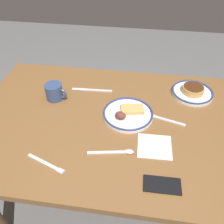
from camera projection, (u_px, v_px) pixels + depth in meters
The scene contains 11 objects.
ground_plane at pixel (106, 194), 1.68m from camera, with size 6.00×6.00×0.00m, color #616160.
dining_table at pixel (104, 134), 1.27m from camera, with size 1.35×0.94×0.73m.
plate_near_main at pixel (128, 114), 1.20m from camera, with size 0.26×0.26×0.05m.
plate_center_pancakes at pixel (192, 91), 1.34m from camera, with size 0.23×0.23×0.05m.
coffee_mug at pixel (55, 92), 1.29m from camera, with size 0.12×0.09×0.09m.
cell_phone at pixel (162, 185), 0.91m from camera, with size 0.14×0.07×0.01m, color black.
paper_napkin at pixel (155, 146), 1.06m from camera, with size 0.15×0.14×0.00m, color white.
fork_near at pixel (46, 164), 0.99m from camera, with size 0.18×0.08×0.01m.
fork_far at pixel (167, 120), 1.19m from camera, with size 0.18×0.07×0.01m.
butter_knife at pixel (92, 90), 1.38m from camera, with size 0.23×0.03×0.01m.
tea_spoon at pixel (117, 152), 1.03m from camera, with size 0.20×0.05×0.01m.
Camera 1 is at (-0.17, 0.86, 1.55)m, focal length 38.05 mm.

